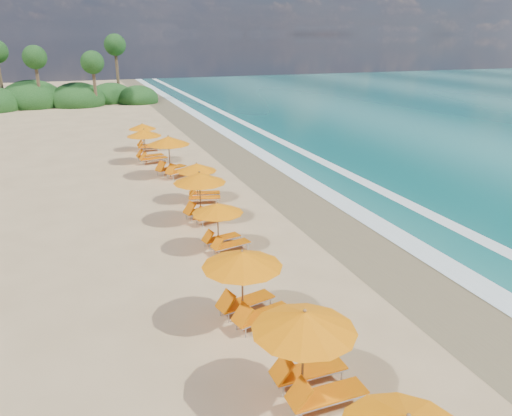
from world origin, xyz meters
name	(u,v)px	position (x,y,z in m)	size (l,w,h in m)	color
ground	(256,235)	(0.00, 0.00, 0.00)	(160.00, 160.00, 0.00)	tan
wet_sand	(340,223)	(4.00, 0.00, 0.01)	(4.00, 160.00, 0.01)	olive
surf_foam	(391,215)	(6.70, 0.00, 0.03)	(4.00, 160.00, 0.01)	white
station_2	(311,349)	(-2.26, -9.72, 1.34)	(2.59, 2.39, 2.39)	olive
station_3	(248,281)	(-2.50, -6.14, 1.31)	(2.90, 2.80, 2.34)	olive
station_4	(221,223)	(-1.76, -0.93, 1.12)	(2.44, 2.34, 2.00)	olive
station_5	(204,193)	(-1.62, 2.35, 1.32)	(3.00, 2.93, 2.36)	olive
station_6	(200,179)	(-1.08, 5.18, 1.13)	(2.50, 2.41, 2.02)	olive
station_7	(172,153)	(-1.50, 10.25, 1.40)	(3.31, 3.31, 2.50)	olive
station_8	(148,143)	(-2.34, 14.16, 1.27)	(2.63, 2.49, 2.28)	olive
station_9	(145,135)	(-1.98, 17.92, 1.12)	(2.21, 2.05, 2.01)	olive
treeline	(42,98)	(-9.94, 45.51, 1.00)	(25.80, 8.80, 9.74)	#163D14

